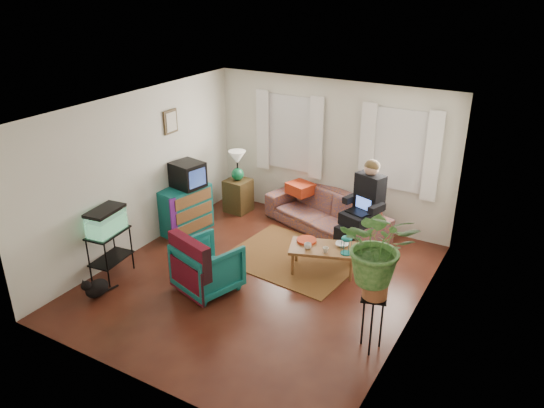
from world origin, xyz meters
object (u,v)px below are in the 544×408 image
Objects in this scene: sofa at (326,207)px; plant_stand at (372,323)px; aquarium_stand at (111,254)px; coffee_table at (323,259)px; dresser at (185,209)px; side_table at (238,195)px; armchair at (208,264)px.

plant_stand is (1.84, -2.71, -0.07)m from sofa.
sofa is at bearing 47.71° from aquarium_stand.
aquarium_stand is at bearing -167.21° from coffee_table.
dresser is 4.25m from plant_stand.
side_table is (-1.81, -0.08, -0.13)m from sofa.
side_table is 0.78× the size of armchair.
aquarium_stand is at bearing -106.64° from sofa.
plant_stand is (3.65, -2.63, 0.06)m from side_table.
armchair is (1.48, -1.35, -0.00)m from dresser.
sofa is 2.83× the size of armchair.
side_table is 0.87× the size of aquarium_stand.
dresser reaches higher than aquarium_stand.
aquarium_stand is at bearing 33.47° from armchair.
sofa reaches higher than coffee_table.
side_table is 4.50m from plant_stand.
sofa is at bearing 41.17° from dresser.
dresser is at bearing 160.02° from plant_stand.
sofa is at bearing 93.26° from coffee_table.
sofa is at bearing -87.19° from armchair.
side_table is at bearing -158.55° from sofa.
dresser is 1.20× the size of plant_stand.
dresser is at bearing 82.81° from aquarium_stand.
aquarium_stand is at bearing -175.35° from plant_stand.
aquarium_stand reaches higher than coffee_table.
coffee_table is at bearing -116.49° from armchair.
dresser reaches higher than plant_stand.
dresser is 1.78m from aquarium_stand.
dresser reaches higher than side_table.
plant_stand is at bearing -165.09° from armchair.
coffee_table is 1.90m from plant_stand.
aquarium_stand is at bearing -79.54° from dresser.
sofa reaches higher than armchair.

